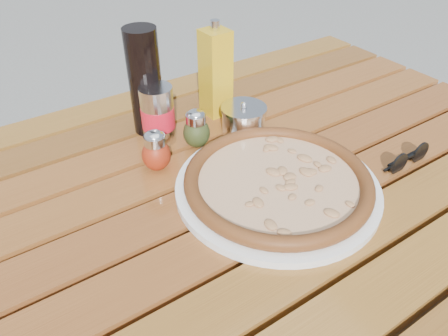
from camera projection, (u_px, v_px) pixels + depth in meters
table at (230, 218)px, 0.83m from camera, size 1.40×0.90×0.75m
plate at (277, 187)px, 0.77m from camera, size 0.37×0.37×0.01m
pizza at (278, 180)px, 0.76m from camera, size 0.33×0.33×0.03m
pepper_shaker at (156, 151)px, 0.81m from camera, size 0.07×0.07×0.08m
oregano_shaker at (196, 129)px, 0.87m from camera, size 0.05×0.05×0.08m
dark_bottle at (145, 82)px, 0.88m from camera, size 0.08×0.08×0.22m
soda_can at (158, 115)px, 0.87m from camera, size 0.07×0.07×0.12m
olive_oil_cruet at (216, 73)px, 0.94m from camera, size 0.06×0.06×0.21m
parmesan_tin at (244, 119)px, 0.91m from camera, size 0.10×0.10×0.07m
sunglasses at (408, 159)px, 0.83m from camera, size 0.11×0.02×0.04m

